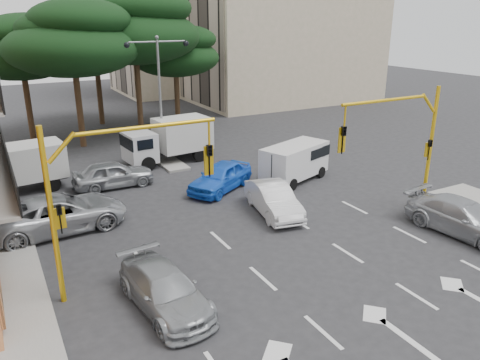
# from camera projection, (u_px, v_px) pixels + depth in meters

# --- Properties ---
(ground) EXTENTS (120.00, 120.00, 0.00)m
(ground) POSITION_uv_depth(u_px,v_px,m) (307.00, 265.00, 17.94)
(ground) COLOR #28282B
(ground) RESTS_ON ground
(median_strip) EXTENTS (1.40, 6.00, 0.15)m
(median_strip) POSITION_uv_depth(u_px,v_px,m) (164.00, 158.00, 31.16)
(median_strip) COLOR gray
(median_strip) RESTS_ON ground
(apartment_beige_near) EXTENTS (20.20, 12.15, 18.70)m
(apartment_beige_near) POSITION_uv_depth(u_px,v_px,m) (284.00, 13.00, 50.36)
(apartment_beige_near) COLOR tan
(apartment_beige_near) RESTS_ON ground
(apartment_beige_far) EXTENTS (16.20, 12.15, 16.70)m
(apartment_beige_far) POSITION_uv_depth(u_px,v_px,m) (182.00, 22.00, 57.45)
(apartment_beige_far) COLOR tan
(apartment_beige_far) RESTS_ON ground
(pine_left_near) EXTENTS (9.15, 9.15, 10.23)m
(pine_left_near) POSITION_uv_depth(u_px,v_px,m) (72.00, 38.00, 31.80)
(pine_left_near) COLOR #382616
(pine_left_near) RESTS_ON ground
(pine_center) EXTENTS (9.98, 9.98, 11.16)m
(pine_center) POSITION_uv_depth(u_px,v_px,m) (135.00, 26.00, 35.49)
(pine_center) COLOR #382616
(pine_center) RESTS_ON ground
(pine_left_far) EXTENTS (8.32, 8.32, 9.30)m
(pine_left_far) POSITION_uv_depth(u_px,v_px,m) (21.00, 47.00, 33.98)
(pine_left_far) COLOR #382616
(pine_left_far) RESTS_ON ground
(pine_right) EXTENTS (7.49, 7.49, 8.37)m
(pine_right) POSITION_uv_depth(u_px,v_px,m) (176.00, 51.00, 39.65)
(pine_right) COLOR #382616
(pine_right) RESTS_ON ground
(pine_back) EXTENTS (9.15, 9.15, 10.23)m
(pine_back) POSITION_uv_depth(u_px,v_px,m) (94.00, 34.00, 38.95)
(pine_back) COLOR #382616
(pine_back) RESTS_ON ground
(signal_mast_right) EXTENTS (5.79, 0.37, 6.00)m
(signal_mast_right) POSITION_uv_depth(u_px,v_px,m) (406.00, 135.00, 21.39)
(signal_mast_right) COLOR gold
(signal_mast_right) RESTS_ON ground
(signal_mast_left) EXTENTS (5.79, 0.37, 6.00)m
(signal_mast_left) POSITION_uv_depth(u_px,v_px,m) (107.00, 183.00, 15.22)
(signal_mast_left) COLOR gold
(signal_mast_left) RESTS_ON ground
(street_lamp_center) EXTENTS (4.16, 0.36, 7.77)m
(street_lamp_center) POSITION_uv_depth(u_px,v_px,m) (159.00, 77.00, 29.38)
(street_lamp_center) COLOR slate
(street_lamp_center) RESTS_ON median_strip
(car_white_hatch) EXTENTS (2.33, 4.60, 1.45)m
(car_white_hatch) POSITION_uv_depth(u_px,v_px,m) (273.00, 199.00, 22.43)
(car_white_hatch) COLOR silver
(car_white_hatch) RESTS_ON ground
(car_blue_compact) EXTENTS (4.75, 3.83, 1.52)m
(car_blue_compact) POSITION_uv_depth(u_px,v_px,m) (220.00, 177.00, 25.48)
(car_blue_compact) COLOR blue
(car_blue_compact) RESTS_ON ground
(car_silver_wagon) EXTENTS (2.28, 4.71, 1.32)m
(car_silver_wagon) POSITION_uv_depth(u_px,v_px,m) (165.00, 290.00, 15.14)
(car_silver_wagon) COLOR #93969A
(car_silver_wagon) RESTS_ON ground
(car_silver_cross_a) EXTENTS (5.93, 3.02, 1.60)m
(car_silver_cross_a) POSITION_uv_depth(u_px,v_px,m) (60.00, 213.00, 20.65)
(car_silver_cross_a) COLOR #ACAEB4
(car_silver_cross_a) RESTS_ON ground
(car_silver_cross_b) EXTENTS (4.43, 1.88, 1.49)m
(car_silver_cross_b) POSITION_uv_depth(u_px,v_px,m) (113.00, 174.00, 25.94)
(car_silver_cross_b) COLOR #9FA3A7
(car_silver_cross_b) RESTS_ON ground
(car_silver_parked) EXTENTS (2.62, 5.33, 1.49)m
(car_silver_parked) POSITION_uv_depth(u_px,v_px,m) (464.00, 218.00, 20.31)
(car_silver_parked) COLOR #A2A4A9
(car_silver_parked) RESTS_ON ground
(van_white) EXTENTS (4.71, 3.28, 2.15)m
(van_white) POSITION_uv_depth(u_px,v_px,m) (295.00, 162.00, 26.91)
(van_white) COLOR silver
(van_white) RESTS_ON ground
(box_truck_a) EXTENTS (5.42, 2.77, 2.56)m
(box_truck_a) POSITION_uv_depth(u_px,v_px,m) (16.00, 170.00, 24.98)
(box_truck_a) COLOR silver
(box_truck_a) RESTS_ON ground
(box_truck_b) EXTENTS (5.85, 2.87, 2.79)m
(box_truck_b) POSITION_uv_depth(u_px,v_px,m) (169.00, 141.00, 30.21)
(box_truck_b) COLOR silver
(box_truck_b) RESTS_ON ground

